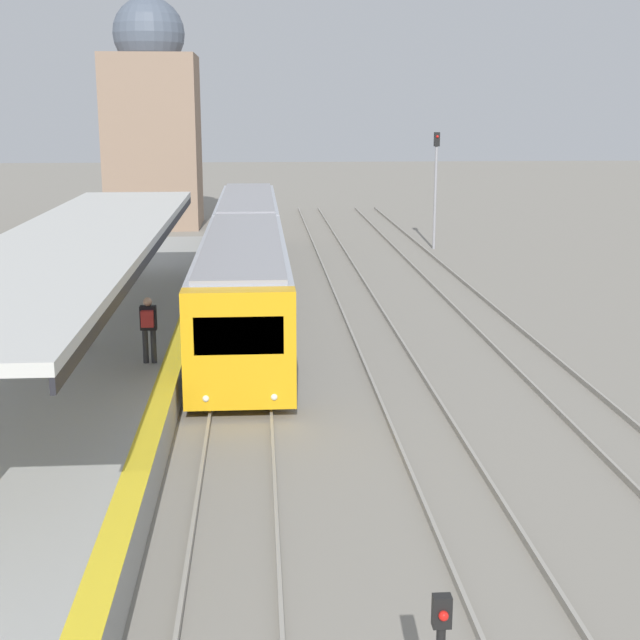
{
  "coord_description": "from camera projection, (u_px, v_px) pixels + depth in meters",
  "views": [
    {
      "loc": [
        0.48,
        -4.38,
        7.05
      ],
      "look_at": [
        2.06,
        18.25,
        1.67
      ],
      "focal_mm": 50.0,
      "sensor_mm": 36.0,
      "label": 1
    }
  ],
  "objects": [
    {
      "name": "platform_canopy",
      "position": [
        80.0,
        239.0,
        22.83
      ],
      "size": [
        4.0,
        24.07,
        3.04
      ],
      "color": "beige",
      "rests_on": "station_platform"
    },
    {
      "name": "person_on_platform",
      "position": [
        148.0,
        325.0,
        21.94
      ],
      "size": [
        0.4,
        0.4,
        1.66
      ],
      "color": "#2D2D33",
      "rests_on": "station_platform"
    },
    {
      "name": "train_near",
      "position": [
        246.0,
        250.0,
        34.43
      ],
      "size": [
        2.64,
        29.17,
        3.17
      ],
      "color": "gold",
      "rests_on": "ground_plane"
    },
    {
      "name": "signal_mast_far",
      "position": [
        436.0,
        178.0,
        45.33
      ],
      "size": [
        0.28,
        0.29,
        5.93
      ],
      "color": "gray",
      "rests_on": "ground_plane"
    },
    {
      "name": "distant_domed_building",
      "position": [
        152.0,
        121.0,
        53.79
      ],
      "size": [
        5.5,
        5.5,
        13.53
      ],
      "color": "#89705B",
      "rests_on": "ground_plane"
    }
  ]
}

